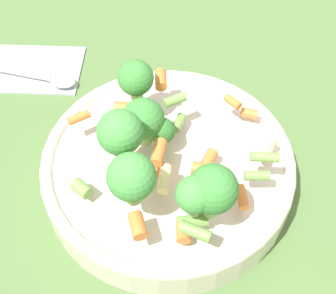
# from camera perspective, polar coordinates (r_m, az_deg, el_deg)

# --- Properties ---
(ground_plane) EXTENTS (3.00, 3.00, 0.00)m
(ground_plane) POSITION_cam_1_polar(r_m,az_deg,el_deg) (0.56, 0.00, -4.02)
(ground_plane) COLOR #4C6B38
(bowl) EXTENTS (0.29, 0.29, 0.05)m
(bowl) POSITION_cam_1_polar(r_m,az_deg,el_deg) (0.54, 0.00, -2.46)
(bowl) COLOR beige
(bowl) RESTS_ON ground_plane
(pasta_salad) EXTENTS (0.21, 0.23, 0.09)m
(pasta_salad) POSITION_cam_1_polar(r_m,az_deg,el_deg) (0.46, -1.27, -0.07)
(pasta_salad) COLOR #8CB766
(pasta_salad) RESTS_ON bowl
(napkin) EXTENTS (0.17, 0.18, 0.01)m
(napkin) POSITION_cam_1_polar(r_m,az_deg,el_deg) (0.72, -16.73, 9.20)
(napkin) COLOR #B2BCC6
(napkin) RESTS_ON ground_plane
(spoon) EXTENTS (0.13, 0.13, 0.01)m
(spoon) POSITION_cam_1_polar(r_m,az_deg,el_deg) (0.68, -15.24, 8.23)
(spoon) COLOR silver
(spoon) RESTS_ON napkin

